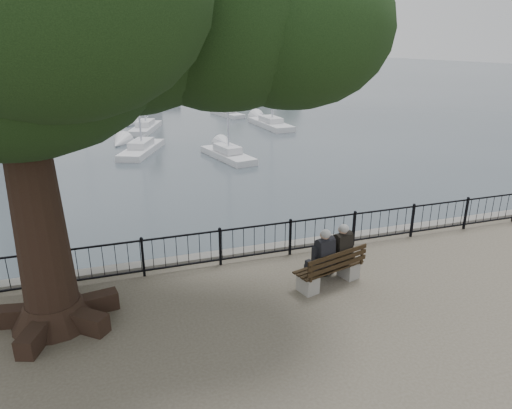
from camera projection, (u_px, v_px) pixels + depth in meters
name	position (u px, v px, depth m)	size (l,w,h in m)	color
harbor	(251.00, 268.00, 13.14)	(260.00, 260.00, 1.20)	slate
railing	(256.00, 241.00, 12.34)	(22.06, 0.06, 1.00)	black
bench	(330.00, 272.00, 11.10)	(1.92, 1.02, 0.97)	gray
person_left	(320.00, 260.00, 10.93)	(0.57, 0.83, 1.54)	black
person_right	(338.00, 254.00, 11.23)	(0.57, 0.83, 1.54)	black
tree	(59.00, 0.00, 8.01)	(11.76, 8.21, 9.60)	black
lion_monument	(149.00, 80.00, 55.11)	(6.33, 6.33, 9.26)	slate
sailboat_b	(142.00, 147.00, 28.94)	(3.42, 5.39, 11.89)	silver
sailboat_c	(228.00, 153.00, 27.57)	(2.40, 5.11, 9.87)	silver
sailboat_d	(271.00, 123.00, 37.88)	(2.06, 6.07, 11.24)	silver
sailboat_f	(146.00, 127.00, 36.35)	(3.15, 5.49, 10.35)	silver
sailboat_g	(227.00, 113.00, 43.70)	(2.41, 4.84, 8.51)	silver
sailboat_h	(82.00, 109.00, 45.81)	(1.80, 5.35, 11.27)	silver
far_shore	(257.00, 57.00, 87.93)	(30.00, 8.60, 9.18)	#504A3E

